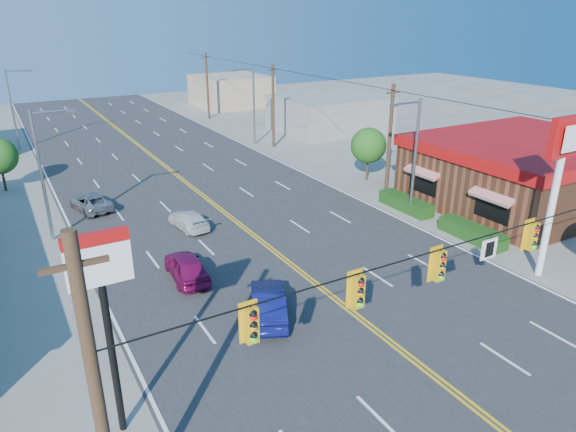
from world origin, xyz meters
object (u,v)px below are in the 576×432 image
kfc_pylon (560,166)px  car_white (189,220)px  kfc (524,171)px  signal_span (460,272)px  pizza_hut_sign (103,295)px  car_blue (268,304)px  car_silver (91,203)px  car_magenta (187,268)px

kfc_pylon → car_white: bearing=132.4°
kfc → signal_span: bearing=-149.1°
kfc → pizza_hut_sign: pizza_hut_sign is taller
kfc → car_white: (-22.99, 7.43, -1.82)m
kfc → pizza_hut_sign: size_ratio=2.38×
car_white → car_blue: bearing=81.3°
car_blue → car_white: car_blue is taller
car_silver → car_blue: bearing=92.7°
kfc_pylon → pizza_hut_sign: size_ratio=1.24×
car_blue → signal_span: bearing=139.5°
signal_span → kfc_pylon: 11.87m
signal_span → pizza_hut_sign: size_ratio=3.55×
kfc_pylon → car_blue: (-14.56, 3.53, -5.33)m
car_silver → car_magenta: bearing=89.8°
signal_span → kfc: size_ratio=1.49×
signal_span → car_white: size_ratio=6.31×
car_magenta → kfc: bearing=-178.3°
car_white → car_magenta: bearing=63.0°
kfc_pylon → car_magenta: size_ratio=2.07×
signal_span → kfc_pylon: (11.12, 4.00, 1.16)m
signal_span → pizza_hut_sign: 11.60m
signal_span → car_white: (-2.97, 19.43, -4.33)m
kfc_pylon → car_white: kfc_pylon is taller
kfc → car_white: size_ratio=4.23×
signal_span → car_magenta: signal_span is taller
pizza_hut_sign → car_white: 17.94m
signal_span → car_blue: bearing=114.5°
kfc → car_silver: size_ratio=3.83×
pizza_hut_sign → kfc: bearing=14.5°
car_white → car_silver: size_ratio=0.91×
kfc → car_magenta: (-25.45, 0.88, -1.68)m
car_white → kfc: bearing=155.6°
car_blue → car_silver: (-4.41, 18.48, -0.12)m
kfc → kfc_pylon: kfc_pylon is taller
car_magenta → car_blue: bearing=114.1°
kfc_pylon → car_magenta: 19.52m
signal_span → kfc: signal_span is taller
pizza_hut_sign → car_magenta: bearing=58.4°
kfc_pylon → car_magenta: kfc_pylon is taller
kfc_pylon → car_silver: 29.56m
kfc_pylon → car_white: 21.60m
pizza_hut_sign → car_silver: pizza_hut_sign is taller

